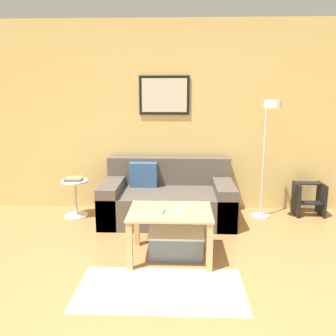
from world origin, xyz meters
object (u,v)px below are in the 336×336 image
object	(u,v)px
storage_bin	(176,244)
floor_lamp	(269,136)
remote_control	(162,211)
side_table	(75,195)
cell_phone	(178,209)
couch	(168,199)
coffee_table	(170,220)
book_stack	(74,179)
step_stool	(309,198)

from	to	relation	value
storage_bin	floor_lamp	distance (m)	1.77
floor_lamp	remote_control	xyz separation A→B (m)	(-1.23, -1.09, -0.59)
side_table	cell_phone	xyz separation A→B (m)	(1.36, -1.12, 0.20)
storage_bin	floor_lamp	xyz separation A→B (m)	(1.10, 1.01, 0.96)
couch	remote_control	distance (m)	1.18
cell_phone	floor_lamp	bearing A→B (deg)	54.40
couch	coffee_table	world-z (taller)	couch
floor_lamp	side_table	bearing A→B (deg)	177.51
storage_bin	book_stack	distance (m)	1.78
floor_lamp	step_stool	bearing A→B (deg)	23.58
couch	step_stool	bearing A→B (deg)	6.47
book_stack	cell_phone	bearing A→B (deg)	-39.18
floor_lamp	step_stool	size ratio (longest dim) A/B	3.51
couch	book_stack	size ratio (longest dim) A/B	7.29
floor_lamp	book_stack	size ratio (longest dim) A/B	6.73
couch	step_stool	size ratio (longest dim) A/B	3.80
remote_control	storage_bin	bearing A→B (deg)	36.68
side_table	cell_phone	distance (m)	1.77
side_table	book_stack	bearing A→B (deg)	-127.46
storage_bin	step_stool	size ratio (longest dim) A/B	1.26
couch	step_stool	distance (m)	1.89
coffee_table	storage_bin	distance (m)	0.27
storage_bin	book_stack	xyz separation A→B (m)	(-1.35, 1.10, 0.38)
coffee_table	step_stool	world-z (taller)	coffee_table
step_stool	side_table	bearing A→B (deg)	-176.74
floor_lamp	side_table	distance (m)	2.57
side_table	step_stool	distance (m)	3.09
floor_lamp	remote_control	distance (m)	1.75
couch	side_table	xyz separation A→B (m)	(-1.21, 0.04, 0.03)
floor_lamp	side_table	size ratio (longest dim) A/B	3.12
book_stack	step_stool	size ratio (longest dim) A/B	0.52
remote_control	book_stack	bearing A→B (deg)	141.70
book_stack	storage_bin	bearing A→B (deg)	-39.39
coffee_table	storage_bin	world-z (taller)	coffee_table
coffee_table	step_stool	bearing A→B (deg)	36.39
side_table	step_stool	size ratio (longest dim) A/B	1.13
storage_bin	step_stool	world-z (taller)	step_stool
coffee_table	remote_control	distance (m)	0.14
side_table	book_stack	size ratio (longest dim) A/B	2.16
coffee_table	side_table	world-z (taller)	side_table
book_stack	remote_control	xyz separation A→B (m)	(1.21, -1.18, -0.01)
couch	book_stack	world-z (taller)	couch
couch	cell_phone	size ratio (longest dim) A/B	11.77
step_stool	storage_bin	bearing A→B (deg)	-143.57
side_table	step_stool	bearing A→B (deg)	3.26
side_table	book_stack	xyz separation A→B (m)	(-0.01, -0.01, 0.22)
remote_control	cell_phone	world-z (taller)	remote_control
floor_lamp	cell_phone	xyz separation A→B (m)	(-1.08, -1.02, -0.60)
coffee_table	floor_lamp	size ratio (longest dim) A/B	0.53
coffee_table	couch	bearing A→B (deg)	93.64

